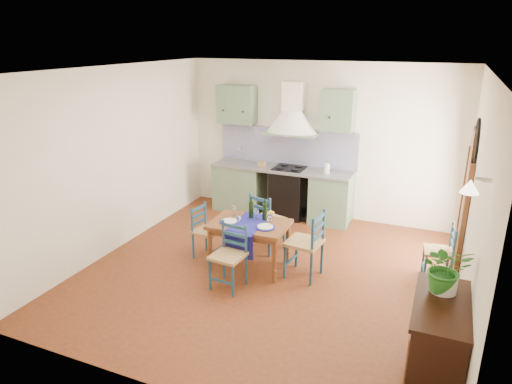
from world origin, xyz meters
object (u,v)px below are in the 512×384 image
Objects in this scene: sideboard at (437,343)px; dining_table at (250,228)px; chair_near at (229,256)px; potted_plant at (446,268)px.

dining_table is at bearing 148.95° from sideboard.
chair_near is 1.83× the size of potted_plant.
potted_plant is at bearing -27.53° from dining_table.
potted_plant is at bearing -15.80° from chair_near.
sideboard is at bearing -31.05° from dining_table.
potted_plant is (-0.01, 0.21, 0.66)m from sideboard.
chair_near is at bearing 160.01° from sideboard.
potted_plant reaches higher than sideboard.
dining_table is 2.33× the size of potted_plant.
dining_table is 2.93m from potted_plant.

